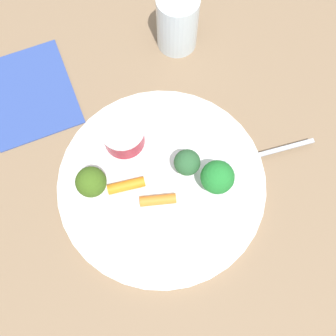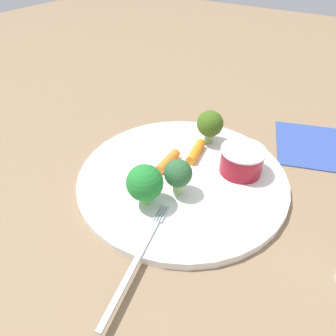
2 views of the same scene
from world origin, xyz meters
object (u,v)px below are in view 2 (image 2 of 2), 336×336
plate (182,177)px  fork (139,256)px  sauce_cup (242,161)px  broccoli_floret_1 (178,174)px  carrot_stick_0 (168,161)px  napkin (329,147)px  broccoli_floret_0 (145,183)px  broccoli_floret_2 (210,124)px  carrot_stick_1 (196,152)px

plate → fork: 0.15m
sauce_cup → broccoli_floret_1: size_ratio=1.22×
broccoli_floret_1 → sauce_cup: bearing=59.3°
carrot_stick_0 → napkin: 0.28m
carrot_stick_0 → napkin: (0.19, 0.20, -0.02)m
broccoli_floret_1 → napkin: (0.15, 0.24, -0.04)m
broccoli_floret_1 → fork: 0.12m
broccoli_floret_0 → broccoli_floret_1: broccoli_floret_0 is taller
plate → fork: (0.03, -0.15, 0.01)m
sauce_cup → broccoli_floret_1: (-0.05, -0.09, 0.01)m
sauce_cup → broccoli_floret_2: bearing=149.9°
carrot_stick_1 → plate: bearing=-83.2°
broccoli_floret_0 → broccoli_floret_1: bearing=58.8°
broccoli_floret_2 → fork: broccoli_floret_2 is taller
plate → broccoli_floret_0: broccoli_floret_0 is taller
broccoli_floret_1 → broccoli_floret_2: size_ratio=0.93×
plate → sauce_cup: bearing=37.9°
sauce_cup → plate: bearing=-142.1°
carrot_stick_0 → napkin: bearing=45.8°
broccoli_floret_0 → sauce_cup: bearing=59.1°
broccoli_floret_2 → napkin: 0.21m
napkin → carrot_stick_0: bearing=-134.2°
broccoli_floret_1 → broccoli_floret_2: bearing=99.4°
broccoli_floret_1 → carrot_stick_1: size_ratio=0.98×
broccoli_floret_1 → broccoli_floret_2: (-0.02, 0.13, 0.00)m
fork → napkin: fork is taller
broccoli_floret_2 → napkin: size_ratio=0.33×
broccoli_floret_0 → broccoli_floret_2: size_ratio=1.04×
plate → carrot_stick_1: (-0.01, 0.05, 0.01)m
plate → carrot_stick_0: (-0.03, 0.01, 0.01)m
broccoli_floret_1 → napkin: 0.29m
sauce_cup → fork: sauce_cup is taller
broccoli_floret_1 → broccoli_floret_0: bearing=-121.2°
plate → broccoli_floret_0: size_ratio=5.18×
broccoli_floret_0 → broccoli_floret_2: 0.17m
plate → carrot_stick_0: bearing=167.8°
sauce_cup → fork: size_ratio=0.39×
broccoli_floret_1 → carrot_stick_0: size_ratio=1.03×
sauce_cup → carrot_stick_1: sauce_cup is taller
broccoli_floret_0 → carrot_stick_0: (-0.02, 0.08, -0.03)m
broccoli_floret_0 → carrot_stick_1: broccoli_floret_0 is taller
sauce_cup → fork: (-0.03, -0.20, -0.02)m
broccoli_floret_0 → broccoli_floret_2: broccoli_floret_0 is taller
broccoli_floret_2 → sauce_cup: bearing=-30.1°
broccoli_floret_0 → fork: broccoli_floret_0 is taller
carrot_stick_0 → broccoli_floret_1: bearing=-44.2°
broccoli_floret_1 → fork: bearing=-80.4°
broccoli_floret_1 → carrot_stick_1: bearing=103.4°
plate → broccoli_floret_2: (-0.01, 0.10, 0.04)m
carrot_stick_1 → napkin: bearing=42.4°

